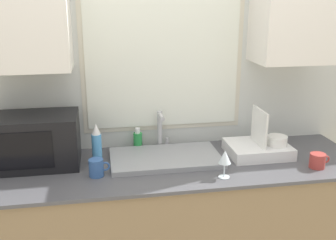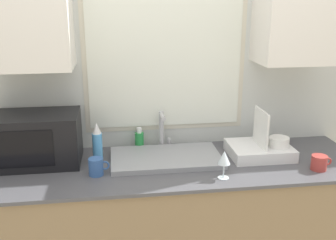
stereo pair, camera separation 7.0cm
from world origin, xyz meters
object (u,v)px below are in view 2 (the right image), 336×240
(soap_bottle, at_px, (139,140))
(wine_glass, at_px, (224,158))
(mug_near_sink, at_px, (96,167))
(faucet, at_px, (162,127))
(microwave, at_px, (34,139))
(dish_rack, at_px, (261,148))
(spray_bottle, at_px, (97,144))

(soap_bottle, relative_size, wine_glass, 0.90)
(wine_glass, bearing_deg, mug_near_sink, 168.73)
(faucet, xyz_separation_m, mug_near_sink, (-0.41, -0.36, -0.09))
(microwave, relative_size, soap_bottle, 3.64)
(soap_bottle, distance_m, mug_near_sink, 0.45)
(mug_near_sink, bearing_deg, dish_rack, 7.95)
(dish_rack, relative_size, wine_glass, 2.36)
(microwave, distance_m, dish_rack, 1.35)
(faucet, distance_m, dish_rack, 0.63)
(faucet, relative_size, soap_bottle, 1.71)
(faucet, height_order, wine_glass, faucet)
(faucet, relative_size, spray_bottle, 0.97)
(microwave, bearing_deg, dish_rack, -3.28)
(mug_near_sink, distance_m, wine_glass, 0.69)
(spray_bottle, distance_m, wine_glass, 0.74)
(spray_bottle, xyz_separation_m, wine_glass, (0.67, -0.30, -0.01))
(dish_rack, distance_m, spray_bottle, 0.99)
(spray_bottle, bearing_deg, dish_rack, -1.44)
(faucet, distance_m, mug_near_sink, 0.55)
(spray_bottle, relative_size, mug_near_sink, 2.19)
(microwave, bearing_deg, soap_bottle, 13.42)
(microwave, height_order, wine_glass, microwave)
(dish_rack, xyz_separation_m, wine_glass, (-0.31, -0.27, 0.06))
(dish_rack, relative_size, spray_bottle, 1.48)
(mug_near_sink, bearing_deg, soap_bottle, 54.32)
(soap_bottle, bearing_deg, mug_near_sink, -125.68)
(mug_near_sink, bearing_deg, wine_glass, -11.27)
(microwave, bearing_deg, faucet, 10.44)
(mug_near_sink, relative_size, wine_glass, 0.73)
(dish_rack, bearing_deg, wine_glass, -138.95)
(microwave, relative_size, wine_glass, 3.28)
(wine_glass, bearing_deg, microwave, 161.24)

